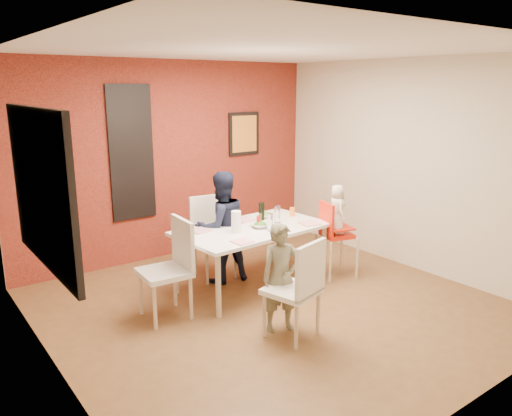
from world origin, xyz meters
TOP-DOWN VIEW (x-y plane):
  - ground at (0.00, 0.00)m, footprint 4.50×4.50m
  - ceiling at (0.00, 0.00)m, footprint 4.50×4.50m
  - wall_back at (0.00, 2.25)m, footprint 4.50×0.02m
  - wall_front at (0.00, -2.25)m, footprint 4.50×0.02m
  - wall_left at (-2.25, 0.00)m, footprint 0.02×4.50m
  - wall_right at (2.25, 0.00)m, footprint 0.02×4.50m
  - brick_accent_wall at (0.00, 2.23)m, footprint 4.50×0.02m
  - picture_window_frame at (-2.22, 0.20)m, footprint 0.05×1.70m
  - picture_window_pane at (-2.21, 0.20)m, footprint 0.02×1.55m
  - glassblock_strip at (-0.60, 2.21)m, footprint 0.55×0.03m
  - glassblock_surround at (-0.60, 2.21)m, footprint 0.60×0.03m
  - art_print_frame at (1.20, 2.21)m, footprint 0.54×0.03m
  - art_print_canvas at (1.20, 2.19)m, footprint 0.44×0.01m
  - dining_table at (0.16, 0.59)m, footprint 1.83×1.10m
  - chair_near at (-0.24, -0.71)m, footprint 0.55×0.55m
  - chair_far at (-0.02, 1.21)m, footprint 0.53×0.53m
  - chair_left at (-0.96, 0.46)m, footprint 0.51×0.51m
  - high_chair at (1.15, 0.23)m, footprint 0.50×0.50m
  - child_near at (-0.26, -0.46)m, footprint 0.46×0.38m
  - child_far at (-0.03, 0.96)m, footprint 0.72×0.59m
  - toddler at (1.17, 0.21)m, footprint 0.29×0.35m
  - plate_near_left at (-0.26, 0.19)m, footprint 0.21×0.21m
  - plate_far_mid at (0.26, 0.90)m, footprint 0.27×0.27m
  - plate_near_right at (0.80, 0.29)m, footprint 0.26×0.26m
  - plate_far_left at (-0.42, 0.82)m, footprint 0.24×0.24m
  - salad_bowl_a at (0.23, 0.52)m, footprint 0.28×0.28m
  - salad_bowl_b at (0.56, 0.85)m, footprint 0.24×0.24m
  - wine_bottle at (0.33, 0.63)m, footprint 0.07×0.07m
  - wine_glass_a at (0.24, 0.35)m, footprint 0.07×0.07m
  - wine_glass_b at (0.53, 0.57)m, footprint 0.07×0.07m
  - paper_towel_roll at (-0.11, 0.53)m, footprint 0.11×0.11m
  - condiment_red at (0.20, 0.53)m, footprint 0.04×0.04m
  - condiment_green at (0.35, 0.67)m, footprint 0.04×0.04m
  - condiment_brown at (0.29, 0.61)m, footprint 0.04×0.04m
  - sippy_cup at (0.87, 0.70)m, footprint 0.06×0.06m

SIDE VIEW (x-z plane):
  - ground at x=0.00m, z-range 0.00..0.00m
  - child_near at x=-0.26m, z-range 0.00..1.08m
  - chair_near at x=-0.24m, z-range 0.06..1.03m
  - chair_far at x=-0.02m, z-range 0.06..1.07m
  - chair_left at x=-0.96m, z-range 0.06..1.09m
  - high_chair at x=1.15m, z-range 0.10..1.07m
  - dining_table at x=0.16m, z-range 0.30..1.04m
  - child_far at x=-0.03m, z-range 0.00..1.37m
  - plate_near_left at x=-0.26m, z-range 0.74..0.75m
  - plate_far_left at x=-0.42m, z-range 0.74..0.75m
  - plate_near_right at x=0.80m, z-range 0.74..0.75m
  - plate_far_mid at x=0.26m, z-range 0.74..0.75m
  - salad_bowl_b at x=0.56m, z-range 0.74..0.79m
  - salad_bowl_a at x=0.23m, z-range 0.74..0.79m
  - sippy_cup at x=0.87m, z-range 0.74..0.85m
  - condiment_brown at x=0.29m, z-range 0.74..0.88m
  - condiment_red at x=0.20m, z-range 0.74..0.88m
  - condiment_green at x=0.35m, z-range 0.74..0.89m
  - wine_glass_a at x=0.24m, z-range 0.74..0.94m
  - wine_glass_b at x=0.53m, z-range 0.74..0.94m
  - paper_towel_roll at x=-0.11m, z-range 0.74..0.98m
  - wine_bottle at x=0.33m, z-range 0.74..1.00m
  - toddler at x=1.17m, z-range 0.57..1.18m
  - wall_back at x=0.00m, z-range 0.00..2.70m
  - wall_front at x=0.00m, z-range 0.00..2.70m
  - wall_left at x=-2.25m, z-range 0.00..2.70m
  - wall_right at x=2.25m, z-range 0.00..2.70m
  - brick_accent_wall at x=0.00m, z-range 0.00..2.70m
  - glassblock_strip at x=-0.60m, z-range 0.65..2.35m
  - glassblock_surround at x=-0.60m, z-range 0.62..2.38m
  - picture_window_frame at x=-2.22m, z-range 0.90..2.20m
  - picture_window_pane at x=-2.21m, z-range 0.98..2.12m
  - art_print_frame at x=1.20m, z-range 1.33..1.97m
  - art_print_canvas at x=1.20m, z-range 1.38..1.92m
  - ceiling at x=0.00m, z-range 2.69..2.71m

